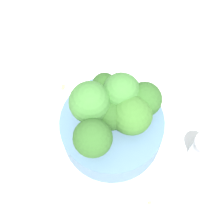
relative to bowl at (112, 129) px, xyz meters
The scene contains 12 objects.
ground_plane 0.03m from the bowl, ahead, with size 3.00×3.00×0.00m, color white.
bowl is the anchor object (origin of this frame).
broccoli_floret_0 0.05m from the bowl, 86.41° to the right, with size 0.04×0.04×0.05m.
broccoli_floret_1 0.07m from the bowl, 144.73° to the right, with size 0.06×0.06×0.07m.
broccoli_floret_2 0.07m from the bowl, 122.50° to the left, with size 0.05×0.05×0.07m.
broccoli_floret_3 0.07m from the bowl, 82.70° to the left, with size 0.05×0.05×0.05m.
broccoli_floret_4 0.06m from the bowl, 53.95° to the left, with size 0.06×0.06×0.06m.
broccoli_floret_5 0.07m from the bowl, 159.96° to the left, with size 0.04×0.04×0.04m.
broccoli_floret_6 0.08m from the bowl, 66.57° to the right, with size 0.05×0.05×0.06m.
pepper_shaker 0.13m from the bowl, 43.66° to the left, with size 0.03×0.03×0.06m.
almond_crumb_0 0.12m from the bowl, 169.20° to the right, with size 0.01×0.01×0.01m, color tan.
almond_crumb_1 0.12m from the bowl, ahead, with size 0.01×0.00×0.01m, color tan.
Camera 1 is at (0.17, -0.11, 0.55)m, focal length 60.00 mm.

